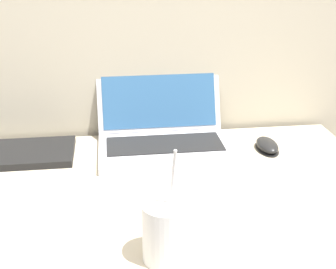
# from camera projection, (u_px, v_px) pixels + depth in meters

# --- Properties ---
(laptop) EXTENTS (0.38, 0.33, 0.23)m
(laptop) POSITION_uv_depth(u_px,v_px,m) (163.00, 129.00, 1.37)
(laptop) COLOR silver
(laptop) RESTS_ON desk
(drink_cup) EXTENTS (0.09, 0.09, 0.23)m
(drink_cup) POSITION_uv_depth(u_px,v_px,m) (166.00, 231.00, 0.87)
(drink_cup) COLOR white
(drink_cup) RESTS_ON desk
(computer_mouse) EXTENTS (0.06, 0.11, 0.03)m
(computer_mouse) POSITION_uv_depth(u_px,v_px,m) (267.00, 146.00, 1.35)
(computer_mouse) COLOR black
(computer_mouse) RESTS_ON desk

